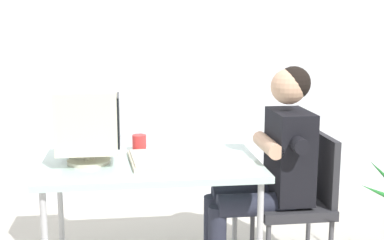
{
  "coord_description": "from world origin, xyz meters",
  "views": [
    {
      "loc": [
        -0.14,
        -3.03,
        1.56
      ],
      "look_at": [
        0.25,
        0.0,
        0.98
      ],
      "focal_mm": 48.72,
      "sensor_mm": 36.0,
      "label": 1
    }
  ],
  "objects_px": {
    "desk": "(151,170)",
    "person_seated": "(272,162)",
    "crt_monitor": "(88,122)",
    "desk_mug": "(139,143)",
    "keyboard": "(144,160)",
    "office_chair": "(302,196)"
  },
  "relations": [
    {
      "from": "desk",
      "to": "person_seated",
      "type": "bearing_deg",
      "value": -3.09
    },
    {
      "from": "crt_monitor",
      "to": "desk_mug",
      "type": "bearing_deg",
      "value": 39.68
    },
    {
      "from": "keyboard",
      "to": "person_seated",
      "type": "height_order",
      "value": "person_seated"
    },
    {
      "from": "desk",
      "to": "desk_mug",
      "type": "bearing_deg",
      "value": 102.87
    },
    {
      "from": "crt_monitor",
      "to": "desk_mug",
      "type": "relative_size",
      "value": 4.07
    },
    {
      "from": "crt_monitor",
      "to": "person_seated",
      "type": "height_order",
      "value": "person_seated"
    },
    {
      "from": "person_seated",
      "to": "desk_mug",
      "type": "xyz_separation_m",
      "value": [
        -0.79,
        0.32,
        0.07
      ]
    },
    {
      "from": "keyboard",
      "to": "office_chair",
      "type": "distance_m",
      "value": 1.01
    },
    {
      "from": "keyboard",
      "to": "office_chair",
      "type": "xyz_separation_m",
      "value": [
        0.97,
        -0.03,
        -0.25
      ]
    },
    {
      "from": "office_chair",
      "to": "desk_mug",
      "type": "xyz_separation_m",
      "value": [
        -0.99,
        0.32,
        0.29
      ]
    },
    {
      "from": "keyboard",
      "to": "desk_mug",
      "type": "bearing_deg",
      "value": 93.79
    },
    {
      "from": "office_chair",
      "to": "desk_mug",
      "type": "height_order",
      "value": "office_chair"
    },
    {
      "from": "desk_mug",
      "to": "office_chair",
      "type": "bearing_deg",
      "value": -17.64
    },
    {
      "from": "crt_monitor",
      "to": "person_seated",
      "type": "relative_size",
      "value": 0.34
    },
    {
      "from": "desk",
      "to": "keyboard",
      "type": "relative_size",
      "value": 2.8
    },
    {
      "from": "person_seated",
      "to": "desk_mug",
      "type": "bearing_deg",
      "value": 158.32
    },
    {
      "from": "desk",
      "to": "crt_monitor",
      "type": "bearing_deg",
      "value": 176.05
    },
    {
      "from": "office_chair",
      "to": "crt_monitor",
      "type": "bearing_deg",
      "value": 177.14
    },
    {
      "from": "crt_monitor",
      "to": "keyboard",
      "type": "distance_m",
      "value": 0.4
    },
    {
      "from": "desk",
      "to": "person_seated",
      "type": "xyz_separation_m",
      "value": [
        0.73,
        -0.04,
        0.03
      ]
    },
    {
      "from": "desk",
      "to": "keyboard",
      "type": "distance_m",
      "value": 0.08
    },
    {
      "from": "office_chair",
      "to": "desk_mug",
      "type": "bearing_deg",
      "value": 162.36
    }
  ]
}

